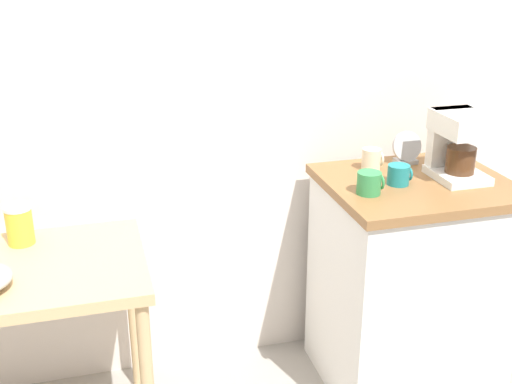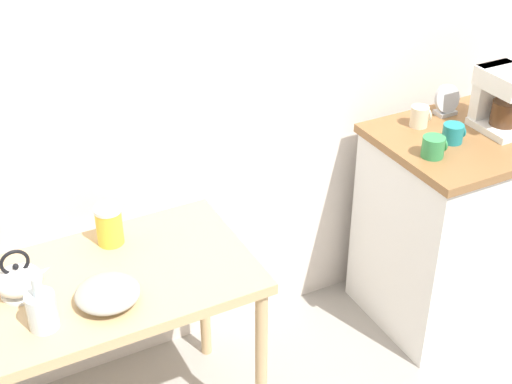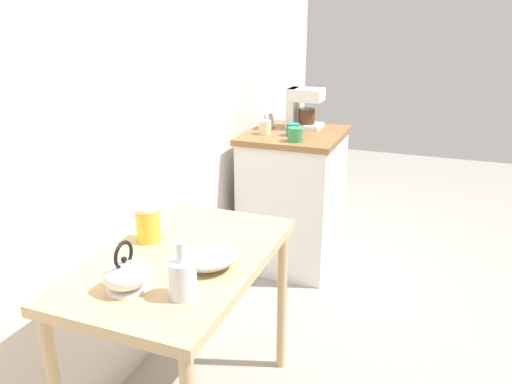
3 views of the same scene
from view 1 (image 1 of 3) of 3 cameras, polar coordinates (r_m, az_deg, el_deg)
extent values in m
cube|color=silver|center=(2.55, -3.57, 13.30)|extent=(4.40, 0.10, 2.80)
cylinder|color=tan|center=(2.69, -10.74, -10.48)|extent=(0.04, 0.04, 0.71)
cube|color=white|center=(2.74, 13.20, -8.22)|extent=(0.66, 0.57, 0.86)
cube|color=olive|center=(2.55, 14.05, 0.60)|extent=(0.69, 0.60, 0.04)
cylinder|color=gold|center=(2.43, -20.10, -2.87)|extent=(0.09, 0.09, 0.13)
cylinder|color=white|center=(2.40, -20.32, -1.28)|extent=(0.10, 0.10, 0.01)
cube|color=white|center=(2.60, 17.30, 1.43)|extent=(0.18, 0.22, 0.03)
cube|color=white|center=(2.63, 16.61, 4.41)|extent=(0.16, 0.05, 0.26)
cube|color=white|center=(2.54, 17.82, 5.78)|extent=(0.18, 0.22, 0.08)
cylinder|color=#4C2D19|center=(2.57, 17.58, 2.72)|extent=(0.11, 0.11, 0.10)
cylinder|color=#338C4C|center=(2.36, 9.92, 0.78)|extent=(0.09, 0.09, 0.08)
torus|color=#338C4C|center=(2.38, 10.93, 0.89)|extent=(0.01, 0.06, 0.06)
cylinder|color=beige|center=(2.60, 10.12, 2.84)|extent=(0.07, 0.07, 0.09)
torus|color=beige|center=(2.62, 10.89, 2.91)|extent=(0.01, 0.06, 0.06)
cylinder|color=teal|center=(2.47, 12.44, 1.50)|extent=(0.08, 0.08, 0.08)
torus|color=teal|center=(2.49, 13.33, 1.58)|extent=(0.01, 0.05, 0.05)
cube|color=#B2B5BA|center=(2.72, 13.04, 2.67)|extent=(0.09, 0.06, 0.02)
cylinder|color=#B2B5BA|center=(2.70, 13.15, 3.97)|extent=(0.12, 0.05, 0.12)
cylinder|color=black|center=(2.70, 13.17, 3.95)|extent=(0.10, 0.04, 0.10)
camera|label=2|loc=(0.92, -109.24, 27.50)|focal=51.20mm
camera|label=3|loc=(2.11, -70.07, 1.91)|focal=33.93mm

